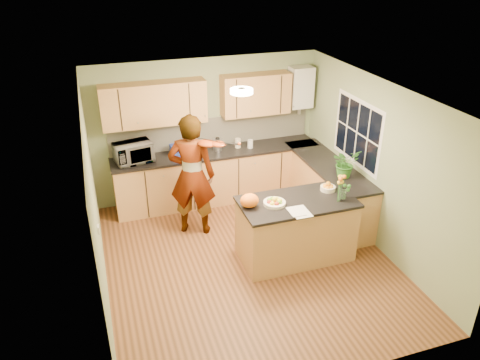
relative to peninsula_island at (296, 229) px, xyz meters
name	(u,v)px	position (x,y,z in m)	size (l,w,h in m)	color
floor	(248,260)	(-0.69, 0.11, -0.47)	(4.50, 4.50, 0.00)	#533017
ceiling	(249,94)	(-0.69, 0.11, 2.03)	(4.00, 4.50, 0.02)	white
wall_back	(206,129)	(-0.69, 2.36, 0.78)	(4.00, 0.02, 2.50)	gray
wall_front	(327,288)	(-0.69, -2.14, 0.78)	(4.00, 0.02, 2.50)	gray
wall_left	(95,208)	(-2.69, 0.11, 0.78)	(0.02, 4.50, 2.50)	gray
wall_right	(377,165)	(1.31, 0.11, 0.78)	(0.02, 4.50, 2.50)	gray
back_counter	(217,175)	(-0.59, 2.06, 0.00)	(3.64, 0.62, 0.94)	#B68148
right_counter	(327,189)	(1.00, 0.96, 0.00)	(0.62, 2.24, 0.94)	#B68148
splashback	(212,132)	(-0.59, 2.34, 0.73)	(3.60, 0.02, 0.52)	beige
upper_cabinets	(198,100)	(-0.87, 2.19, 1.38)	(3.20, 0.34, 0.70)	#B68148
boiler	(301,87)	(1.01, 2.20, 1.43)	(0.40, 0.30, 0.86)	white
window_right	(357,132)	(1.30, 0.71, 1.08)	(0.01, 1.30, 1.05)	white
light_switch	(98,230)	(-2.68, -0.49, 0.83)	(0.02, 0.09, 0.09)	white
ceiling_lamp	(242,91)	(-0.69, 0.41, 1.99)	(0.30, 0.30, 0.07)	#FFEABF
peninsula_island	(296,229)	(0.00, 0.00, 0.00)	(1.64, 0.84, 0.94)	#B68148
fruit_dish	(274,202)	(-0.35, 0.00, 0.51)	(0.31, 0.31, 0.11)	beige
orange_bowl	(328,187)	(0.55, 0.15, 0.52)	(0.22, 0.22, 0.13)	beige
flower_vase	(344,181)	(0.60, -0.18, 0.76)	(0.24, 0.24, 0.44)	silver
orange_bag	(249,201)	(-0.70, 0.05, 0.57)	(0.26, 0.22, 0.20)	orange
papers	(300,212)	(-0.10, -0.30, 0.47)	(0.24, 0.33, 0.01)	silver
violinist	(192,175)	(-1.24, 1.16, 0.51)	(0.72, 0.47, 1.97)	tan
violin	(207,143)	(-1.04, 0.94, 1.10)	(0.67, 0.27, 0.13)	#521205
microwave	(133,153)	(-2.01, 2.05, 0.63)	(0.60, 0.40, 0.33)	white
blue_box	(179,151)	(-1.27, 2.04, 0.58)	(0.27, 0.20, 0.21)	navy
kettle	(218,144)	(-0.57, 2.09, 0.59)	(0.15, 0.15, 0.29)	silver
jar_cream	(238,143)	(-0.20, 2.10, 0.55)	(0.11, 0.11, 0.16)	beige
jar_white	(250,144)	(0.01, 2.02, 0.54)	(0.10, 0.10, 0.15)	white
potted_plant	(345,163)	(1.01, 0.48, 0.69)	(0.40, 0.35, 0.45)	#337426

